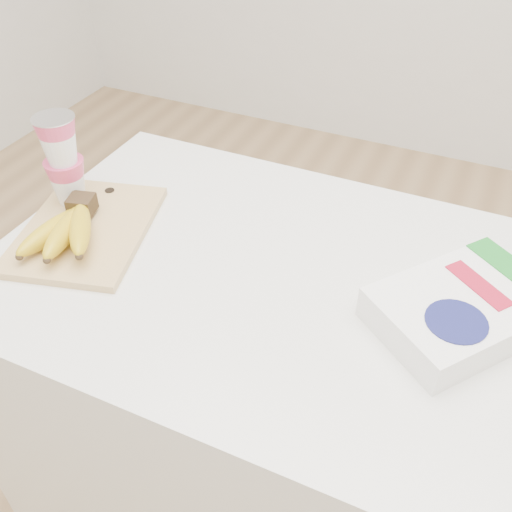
{
  "coord_description": "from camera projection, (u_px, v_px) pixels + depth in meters",
  "views": [
    {
      "loc": [
        0.27,
        -0.7,
        1.46
      ],
      "look_at": [
        -0.04,
        -0.01,
        0.83
      ],
      "focal_mm": 40.0,
      "sensor_mm": 36.0,
      "label": 1
    }
  ],
  "objects": [
    {
      "name": "cereal_box",
      "position": [
        463.0,
        309.0,
        0.9
      ],
      "size": [
        0.31,
        0.33,
        0.06
      ],
      "rotation": [
        0.0,
        0.0,
        -0.66
      ],
      "color": "white",
      "rests_on": "table"
    },
    {
      "name": "yogurt_stack",
      "position": [
        62.0,
        158.0,
        1.1
      ],
      "size": [
        0.08,
        0.08,
        0.19
      ],
      "color": "white",
      "rests_on": "cutting_board"
    },
    {
      "name": "bananas",
      "position": [
        67.0,
        228.0,
        1.05
      ],
      "size": [
        0.15,
        0.2,
        0.06
      ],
      "color": "#382816",
      "rests_on": "cutting_board"
    },
    {
      "name": "cutting_board",
      "position": [
        87.0,
        229.0,
        1.1
      ],
      "size": [
        0.3,
        0.36,
        0.02
      ],
      "primitive_type": "cube",
      "rotation": [
        0.0,
        0.0,
        0.25
      ],
      "color": "tan",
      "rests_on": "table"
    },
    {
      "name": "table",
      "position": [
        276.0,
        407.0,
        1.26
      ],
      "size": [
        1.05,
        0.7,
        0.79
      ],
      "primitive_type": "cube",
      "color": "white",
      "rests_on": "ground"
    }
  ]
}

